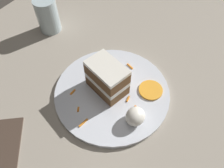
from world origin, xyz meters
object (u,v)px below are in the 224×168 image
Objects in this scene: drinking_glass at (48,17)px; cream_dollop at (135,116)px; plate at (112,92)px; cake_slice at (107,78)px; orange_garnish at (151,90)px.

cream_dollop is at bearing -110.23° from drinking_glass.
drinking_glass is (0.11, 0.31, 0.04)m from plate.
cake_slice reaches higher than plate.
plate is 2.65× the size of cake_slice.
drinking_glass is (0.10, 0.29, -0.01)m from cake_slice.
cream_dollop is (-0.04, -0.09, 0.02)m from plate.
orange_garnish is at bearing 134.42° from cake_slice.
cream_dollop is at bearing 83.62° from cake_slice.
plate is 6.11× the size of cream_dollop.
drinking_glass is (0.15, 0.40, 0.02)m from cream_dollop.
orange_garnish is (0.05, -0.10, -0.04)m from cake_slice.
orange_garnish is at bearing -97.32° from drinking_glass.
plate is 2.78× the size of drinking_glass.
drinking_glass is at bearing 69.77° from cream_dollop.
cake_slice is 1.05× the size of drinking_glass.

